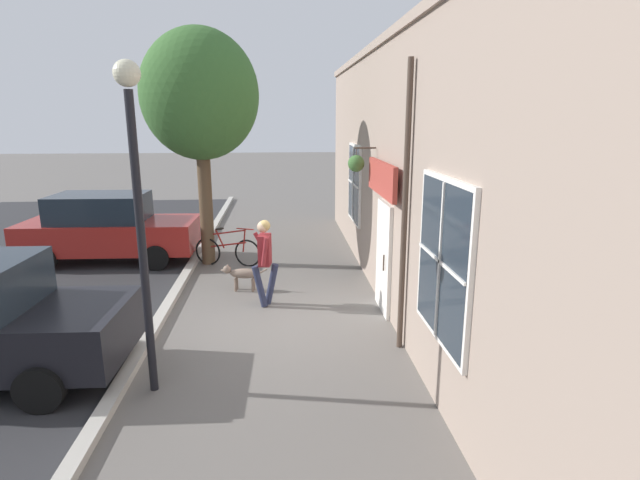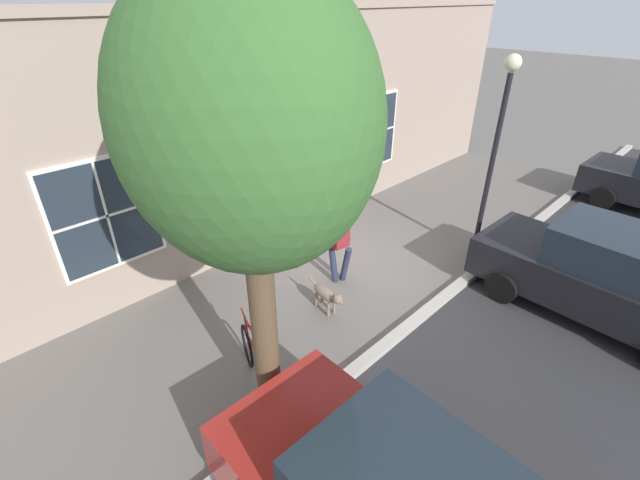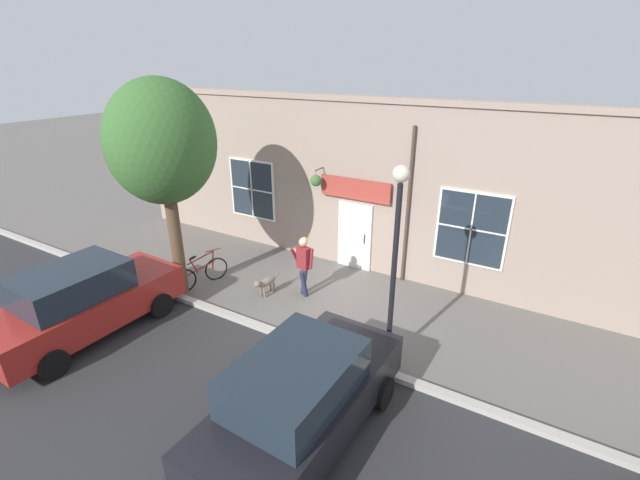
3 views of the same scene
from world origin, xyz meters
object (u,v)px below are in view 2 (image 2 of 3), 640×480
object	(u,v)px
dog_on_leash	(327,295)
leaning_bicycle	(260,364)
street_tree_by_curb	(248,131)
pedestrian_walking	(340,237)
parked_car_mid_block	(606,275)
street_lamp	(499,131)

from	to	relation	value
dog_on_leash	leaning_bicycle	distance (m)	2.00
leaning_bicycle	street_tree_by_curb	bearing A→B (deg)	-23.35
dog_on_leash	pedestrian_walking	bearing A→B (deg)	120.43
street_tree_by_curb	leaning_bicycle	size ratio (longest dim) A/B	3.39
dog_on_leash	street_tree_by_curb	xyz separation A→B (m)	(0.97, -2.15, 3.69)
parked_car_mid_block	leaning_bicycle	bearing A→B (deg)	-119.59
dog_on_leash	leaning_bicycle	world-z (taller)	leaning_bicycle
pedestrian_walking	parked_car_mid_block	distance (m)	4.84
pedestrian_walking	street_lamp	size ratio (longest dim) A/B	0.40
dog_on_leash	leaning_bicycle	size ratio (longest dim) A/B	0.61
parked_car_mid_block	street_lamp	xyz separation A→B (m)	(-2.65, 0.48, 1.97)
pedestrian_walking	parked_car_mid_block	bearing A→B (deg)	32.03
leaning_bicycle	parked_car_mid_block	distance (m)	6.25
street_tree_by_curb	dog_on_leash	bearing A→B (deg)	114.33
dog_on_leash	street_lamp	world-z (taller)	street_lamp
parked_car_mid_block	street_lamp	bearing A→B (deg)	169.69
dog_on_leash	street_lamp	xyz separation A→B (m)	(0.91, 3.96, 2.47)
pedestrian_walking	leaning_bicycle	distance (m)	3.10
dog_on_leash	leaning_bicycle	xyz separation A→B (m)	(0.49, -1.94, 0.00)
leaning_bicycle	parked_car_mid_block	bearing A→B (deg)	60.41
leaning_bicycle	dog_on_leash	bearing A→B (deg)	104.08
parked_car_mid_block	street_lamp	size ratio (longest dim) A/B	1.01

